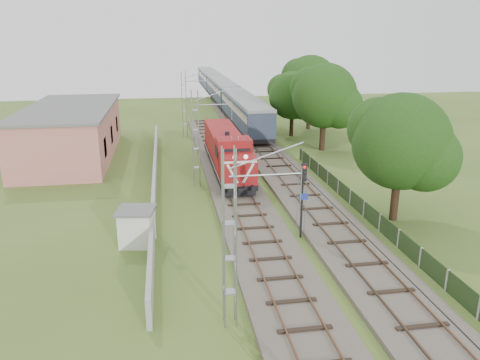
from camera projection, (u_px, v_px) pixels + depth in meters
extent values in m
plane|color=#415921|center=(260.00, 243.00, 28.66)|extent=(140.00, 140.00, 0.00)
cube|color=#6B6054|center=(242.00, 202.00, 35.21)|extent=(4.20, 70.00, 0.30)
cube|color=black|center=(242.00, 199.00, 35.15)|extent=(2.40, 70.00, 0.10)
cube|color=brown|center=(230.00, 199.00, 34.99)|extent=(0.08, 70.00, 0.05)
cube|color=brown|center=(253.00, 198.00, 35.25)|extent=(0.08, 70.00, 0.05)
cube|color=#6B6054|center=(269.00, 157.00, 48.22)|extent=(4.20, 80.00, 0.30)
cube|color=black|center=(269.00, 155.00, 48.16)|extent=(2.40, 80.00, 0.10)
cube|color=brown|center=(261.00, 154.00, 48.01)|extent=(0.08, 80.00, 0.05)
cube|color=brown|center=(277.00, 154.00, 48.26)|extent=(0.08, 80.00, 0.05)
cylinder|color=gray|center=(266.00, 175.00, 18.86)|extent=(3.00, 0.08, 0.08)
cylinder|color=gray|center=(213.00, 105.00, 37.71)|extent=(3.00, 0.08, 0.08)
cylinder|color=gray|center=(196.00, 81.00, 56.55)|extent=(3.00, 0.08, 0.08)
cylinder|color=black|center=(232.00, 120.00, 38.32)|extent=(0.03, 70.00, 0.03)
cylinder|color=black|center=(232.00, 104.00, 37.93)|extent=(0.03, 70.00, 0.03)
cube|color=#9E9E99|center=(155.00, 179.00, 38.75)|extent=(0.25, 40.00, 1.50)
cube|color=#B57261|center=(72.00, 133.00, 48.24)|extent=(8.00, 20.00, 5.00)
cube|color=#606060|center=(69.00, 108.00, 47.46)|extent=(8.40, 20.40, 0.25)
cube|color=black|center=(105.00, 147.00, 43.28)|extent=(0.10, 1.60, 1.80)
cube|color=black|center=(111.00, 134.00, 48.93)|extent=(0.10, 1.60, 1.80)
cube|color=black|center=(116.00, 124.00, 54.58)|extent=(0.10, 1.60, 1.80)
cube|color=black|center=(364.00, 209.00, 32.52)|extent=(0.05, 32.00, 1.15)
cube|color=#9E9E99|center=(303.00, 156.00, 46.66)|extent=(0.12, 0.12, 1.20)
cube|color=black|center=(227.00, 162.00, 42.99)|extent=(2.79, 15.83, 0.47)
cube|color=black|center=(235.00, 182.00, 38.25)|extent=(2.05, 3.35, 0.47)
cube|color=black|center=(220.00, 152.00, 47.89)|extent=(2.05, 3.35, 0.47)
cube|color=black|center=(240.00, 193.00, 35.73)|extent=(2.42, 0.23, 0.33)
cube|color=maroon|center=(238.00, 169.00, 36.24)|extent=(2.70, 2.33, 2.14)
sphere|color=white|center=(235.00, 157.00, 34.76)|extent=(0.34, 0.34, 0.34)
sphere|color=white|center=(246.00, 157.00, 34.89)|extent=(0.34, 0.34, 0.34)
cube|color=silver|center=(232.00, 174.00, 35.05)|extent=(0.93, 0.06, 1.56)
cube|color=silver|center=(248.00, 173.00, 35.23)|extent=(0.93, 0.06, 1.56)
cube|color=silver|center=(240.00, 162.00, 34.87)|extent=(2.51, 0.06, 0.17)
cube|color=maroon|center=(234.00, 156.00, 38.26)|extent=(2.79, 2.23, 2.98)
cube|color=black|center=(236.00, 154.00, 37.05)|extent=(2.33, 0.06, 0.84)
cube|color=maroon|center=(223.00, 142.00, 44.71)|extent=(2.61, 11.26, 2.42)
cylinder|color=black|center=(227.00, 134.00, 41.63)|extent=(0.41, 0.41, 0.37)
cylinder|color=gray|center=(231.00, 139.00, 37.03)|extent=(0.11, 0.11, 0.33)
cylinder|color=gray|center=(238.00, 138.00, 37.12)|extent=(0.11, 0.11, 0.33)
cube|color=black|center=(244.00, 123.00, 62.27)|extent=(3.06, 23.22, 0.53)
cube|color=#313851|center=(244.00, 110.00, 61.76)|extent=(3.17, 23.22, 2.85)
cube|color=#BAAC90|center=(244.00, 106.00, 61.61)|extent=(3.21, 22.29, 0.79)
cube|color=gray|center=(244.00, 98.00, 61.29)|extent=(3.22, 23.22, 0.37)
cube|color=black|center=(222.00, 99.00, 85.14)|extent=(3.06, 23.22, 0.53)
cube|color=#313851|center=(222.00, 90.00, 84.63)|extent=(3.17, 23.22, 2.85)
cube|color=#BAAC90|center=(222.00, 87.00, 84.48)|extent=(3.21, 22.29, 0.79)
cube|color=gray|center=(222.00, 81.00, 84.16)|extent=(3.22, 23.22, 0.37)
cube|color=black|center=(209.00, 85.00, 108.01)|extent=(3.06, 23.22, 0.53)
cube|color=#313851|center=(209.00, 78.00, 107.51)|extent=(3.17, 23.22, 2.85)
cube|color=#BAAC90|center=(209.00, 76.00, 107.35)|extent=(3.21, 22.29, 0.79)
cube|color=gray|center=(209.00, 71.00, 107.03)|extent=(3.22, 23.22, 0.37)
cylinder|color=black|center=(302.00, 201.00, 28.73)|extent=(0.14, 0.14, 4.90)
cube|color=black|center=(304.00, 172.00, 28.04)|extent=(0.37, 0.27, 1.08)
sphere|color=red|center=(305.00, 167.00, 27.82)|extent=(0.18, 0.18, 0.18)
sphere|color=black|center=(304.00, 173.00, 27.93)|extent=(0.18, 0.18, 0.18)
sphere|color=black|center=(304.00, 178.00, 28.03)|extent=(0.18, 0.18, 0.18)
cube|color=#1A299C|center=(303.00, 197.00, 28.54)|extent=(0.54, 0.13, 0.39)
cube|color=silver|center=(137.00, 228.00, 28.22)|extent=(2.18, 2.18, 2.09)
cube|color=#606060|center=(136.00, 210.00, 27.88)|extent=(2.51, 2.51, 0.14)
cylinder|color=#362016|center=(396.00, 193.00, 31.69)|extent=(0.55, 0.55, 3.91)
sphere|color=#1B390F|center=(401.00, 142.00, 30.63)|extent=(6.39, 6.39, 6.39)
sphere|color=#1B390F|center=(425.00, 157.00, 30.18)|extent=(4.47, 4.47, 4.47)
sphere|color=#1B390F|center=(378.00, 128.00, 31.30)|extent=(4.15, 4.15, 4.15)
cylinder|color=#362016|center=(323.00, 131.00, 50.97)|extent=(0.62, 0.62, 4.23)
sphere|color=#1B390F|center=(325.00, 96.00, 49.83)|extent=(6.92, 6.92, 6.92)
sphere|color=#1B390F|center=(340.00, 106.00, 49.35)|extent=(4.84, 4.84, 4.84)
sphere|color=#1B390F|center=(311.00, 87.00, 50.56)|extent=(4.50, 4.50, 4.50)
cylinder|color=#362016|center=(292.00, 122.00, 58.25)|extent=(0.49, 0.49, 3.58)
sphere|color=#1B390F|center=(292.00, 95.00, 57.28)|extent=(5.86, 5.86, 5.86)
sphere|color=#1B390F|center=(304.00, 103.00, 56.88)|extent=(4.10, 4.10, 4.10)
sphere|color=#1B390F|center=(282.00, 89.00, 57.90)|extent=(3.81, 3.81, 3.81)
cylinder|color=#362016|center=(309.00, 113.00, 62.56)|extent=(0.53, 0.53, 4.36)
sphere|color=#1B390F|center=(310.00, 83.00, 61.38)|extent=(7.13, 7.13, 7.13)
sphere|color=#1B390F|center=(323.00, 91.00, 60.88)|extent=(4.99, 4.99, 4.99)
sphere|color=#1B390F|center=(299.00, 76.00, 62.13)|extent=(4.64, 4.64, 4.64)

